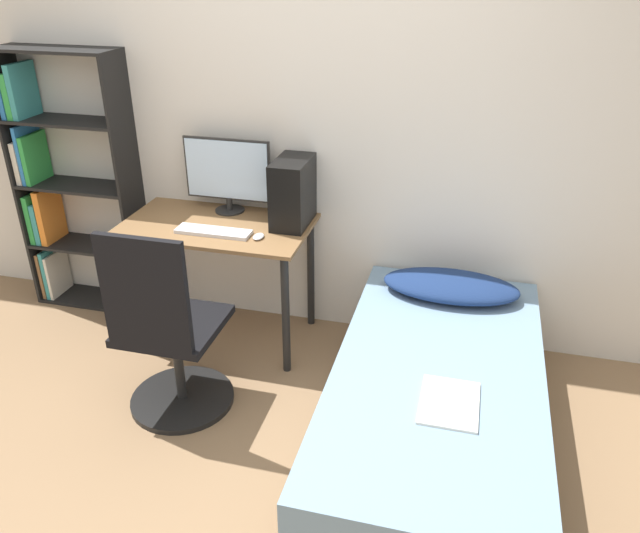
# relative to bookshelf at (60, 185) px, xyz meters

# --- Properties ---
(ground_plane) EXTENTS (14.00, 14.00, 0.00)m
(ground_plane) POSITION_rel_bookshelf_xyz_m (1.55, -1.42, -0.80)
(ground_plane) COLOR #846647
(wall_back) EXTENTS (8.00, 0.05, 2.50)m
(wall_back) POSITION_rel_bookshelf_xyz_m (1.55, 0.16, 0.45)
(wall_back) COLOR silver
(wall_back) RESTS_ON ground_plane
(desk) EXTENTS (1.06, 0.61, 0.73)m
(desk) POSITION_rel_bookshelf_xyz_m (1.11, -0.17, -0.18)
(desk) COLOR brown
(desk) RESTS_ON ground_plane
(bookshelf) EXTENTS (0.75, 0.26, 1.62)m
(bookshelf) POSITION_rel_bookshelf_xyz_m (0.00, 0.00, 0.00)
(bookshelf) COLOR black
(bookshelf) RESTS_ON ground_plane
(office_chair) EXTENTS (0.53, 0.53, 1.03)m
(office_chair) POSITION_rel_bookshelf_xyz_m (1.14, -0.89, -0.40)
(office_chair) COLOR black
(office_chair) RESTS_ON ground_plane
(bed) EXTENTS (0.96, 1.88, 0.44)m
(bed) POSITION_rel_bookshelf_xyz_m (2.44, -0.81, -0.59)
(bed) COLOR #4C3D2D
(bed) RESTS_ON ground_plane
(pillow) EXTENTS (0.73, 0.36, 0.11)m
(pillow) POSITION_rel_bookshelf_xyz_m (2.44, -0.13, -0.31)
(pillow) COLOR navy
(pillow) RESTS_ON bed
(magazine) EXTENTS (0.24, 0.32, 0.01)m
(magazine) POSITION_rel_bookshelf_xyz_m (2.50, -1.05, -0.36)
(magazine) COLOR silver
(magazine) RESTS_ON bed
(monitor) EXTENTS (0.52, 0.17, 0.43)m
(monitor) POSITION_rel_bookshelf_xyz_m (1.11, 0.03, 0.16)
(monitor) COLOR black
(monitor) RESTS_ON desk
(keyboard) EXTENTS (0.42, 0.12, 0.02)m
(keyboard) POSITION_rel_bookshelf_xyz_m (1.15, -0.30, -0.06)
(keyboard) COLOR silver
(keyboard) RESTS_ON desk
(pc_tower) EXTENTS (0.18, 0.33, 0.37)m
(pc_tower) POSITION_rel_bookshelf_xyz_m (1.53, -0.05, 0.12)
(pc_tower) COLOR black
(pc_tower) RESTS_ON desk
(mouse) EXTENTS (0.06, 0.09, 0.02)m
(mouse) POSITION_rel_bookshelf_xyz_m (1.41, -0.30, -0.06)
(mouse) COLOR silver
(mouse) RESTS_ON desk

